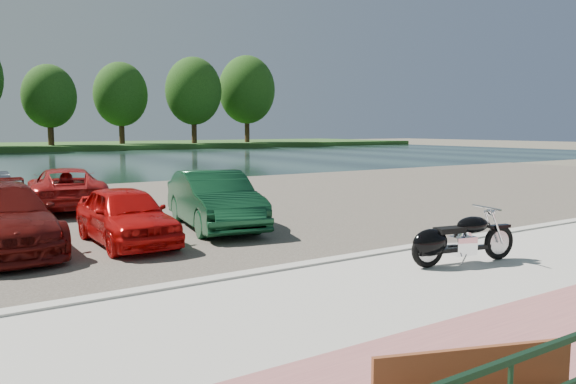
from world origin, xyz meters
The scene contains 11 objects.
ground centered at (0.00, 0.00, 0.00)m, with size 200.00×200.00×0.00m, color #595447.
promenade centered at (0.00, -1.00, 0.05)m, with size 60.00×6.00×0.10m, color #BAB7AF.
kerb centered at (0.00, 2.00, 0.07)m, with size 60.00×0.30×0.14m, color #BAB7AF.
parking_lot centered at (0.00, 11.00, 0.02)m, with size 60.00×18.00×0.04m, color #423E35.
river centered at (0.00, 40.00, 0.00)m, with size 120.00×40.00×0.00m, color #172A27.
far_trees centered at (4.36, 65.79, 7.49)m, with size 70.25×10.68×12.52m.
motorcycle centered at (0.76, 0.50, 0.56)m, with size 2.31×0.84×1.05m.
car_3 centered at (-6.08, 6.71, 0.75)m, with size 1.98×4.87×1.41m, color #59100C.
car_4 centered at (-3.64, 6.03, 0.69)m, with size 1.53×3.79×1.29m, color red.
car_5 centered at (-1.09, 6.76, 0.78)m, with size 1.56×4.47×1.47m, color #113E23.
car_10 centered at (-3.57, 12.42, 0.70)m, with size 2.21×4.78×1.33m, color #AF1E1D.
Camera 1 is at (-7.42, -6.31, 2.61)m, focal length 35.00 mm.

